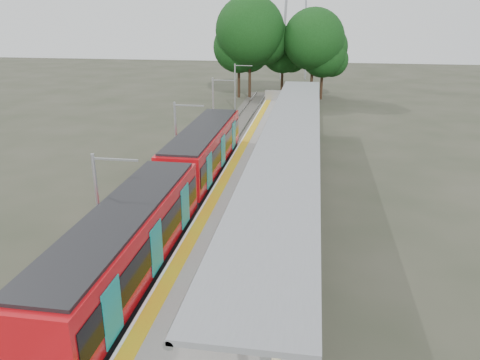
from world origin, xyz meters
name	(u,v)px	position (x,y,z in m)	size (l,w,h in m)	color
trackbed	(206,174)	(-4.50, 20.00, 0.12)	(3.00, 70.00, 0.24)	#59544C
platform	(269,172)	(0.00, 20.00, 0.50)	(6.00, 50.00, 1.00)	gray
tactile_strip	(233,164)	(-2.55, 20.00, 1.01)	(0.60, 50.00, 0.02)	gold
end_fence	(290,96)	(0.00, 44.95, 1.60)	(6.00, 0.10, 1.20)	#9EA0A5
train	(174,186)	(-4.50, 12.39, 2.05)	(2.74, 27.60, 3.62)	black
canopy	(292,135)	(1.61, 16.19, 4.20)	(3.27, 38.00, 3.66)	#9EA0A5
tree_cluster	(276,41)	(-2.45, 51.98, 7.44)	(17.21, 11.75, 13.06)	#382316
catenary_masts	(177,139)	(-6.22, 19.00, 2.91)	(2.08, 48.16, 5.40)	#9EA0A5
bench_near	(293,210)	(2.02, 11.18, 1.57)	(0.91, 1.64, 1.08)	#0E104A
bench_mid	(299,172)	(2.08, 17.37, 1.53)	(0.48, 1.48, 1.01)	#0E104A
bench_far	(301,128)	(1.84, 29.05, 1.57)	(0.61, 1.62, 1.08)	#0E104A
info_pillar_near	(274,351)	(2.02, 0.41, 1.80)	(0.41, 0.41, 1.83)	beige
info_pillar_far	(300,160)	(2.06, 18.90, 1.85)	(0.44, 0.44, 1.97)	beige
litter_bin	(292,237)	(2.15, 8.47, 1.44)	(0.43, 0.43, 0.88)	#9EA0A5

